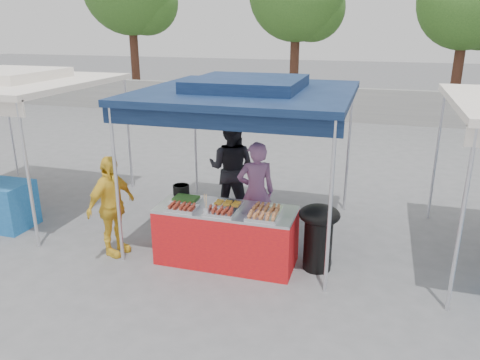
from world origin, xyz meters
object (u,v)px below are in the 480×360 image
(cooking_pot, at_px, (181,190))
(vendor_woman, at_px, (256,192))
(wok_burner, at_px, (319,232))
(vendor_table, at_px, (226,235))
(helper_man, at_px, (231,168))
(customer_person, at_px, (111,206))

(cooking_pot, distance_m, vendor_woman, 1.17)
(wok_burner, distance_m, vendor_woman, 1.29)
(vendor_woman, bearing_deg, vendor_table, 50.45)
(wok_burner, xyz_separation_m, helper_man, (-1.78, 1.55, 0.32))
(vendor_table, bearing_deg, helper_man, 105.10)
(vendor_table, relative_size, cooking_pot, 7.93)
(vendor_table, height_order, customer_person, customer_person)
(vendor_table, distance_m, helper_man, 1.85)
(vendor_table, xyz_separation_m, wok_burner, (1.31, 0.18, 0.15))
(cooking_pot, relative_size, vendor_woman, 0.15)
(customer_person, bearing_deg, cooking_pot, -41.69)
(helper_man, distance_m, customer_person, 2.33)
(wok_burner, bearing_deg, customer_person, -157.85)
(cooking_pot, height_order, helper_man, helper_man)
(vendor_table, relative_size, wok_burner, 2.05)
(wok_burner, distance_m, helper_man, 2.38)
(vendor_table, relative_size, vendor_woman, 1.21)
(vendor_woman, relative_size, customer_person, 1.07)
(vendor_table, bearing_deg, wok_burner, 7.64)
(cooking_pot, relative_size, helper_man, 0.14)
(vendor_table, height_order, helper_man, helper_man)
(cooking_pot, xyz_separation_m, wok_burner, (2.16, -0.18, -0.35))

